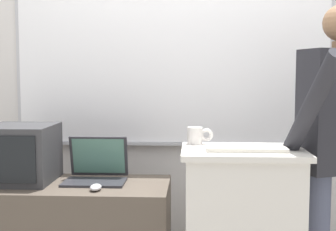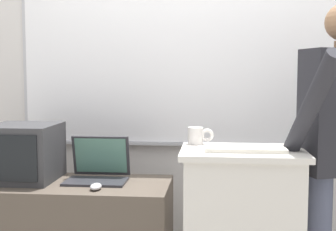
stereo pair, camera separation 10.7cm
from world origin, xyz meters
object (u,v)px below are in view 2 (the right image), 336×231
at_px(laptop, 99,167).
at_px(computer_mouse_by_laptop, 96,187).
at_px(coffee_mug, 197,136).
at_px(crt_monitor, 24,152).
at_px(wireless_keyboard, 246,149).

relative_size(laptop, computer_mouse_by_laptop, 3.49).
height_order(laptop, coffee_mug, coffee_mug).
distance_m(computer_mouse_by_laptop, coffee_mug, 0.62).
height_order(crt_monitor, coffee_mug, crt_monitor).
relative_size(laptop, coffee_mug, 2.51).
bearing_deg(computer_mouse_by_laptop, wireless_keyboard, -4.29).
bearing_deg(wireless_keyboard, coffee_mug, 139.27).
bearing_deg(laptop, crt_monitor, -174.53).
height_order(wireless_keyboard, computer_mouse_by_laptop, wireless_keyboard).
bearing_deg(coffee_mug, wireless_keyboard, -40.73).
height_order(wireless_keyboard, coffee_mug, coffee_mug).
distance_m(laptop, computer_mouse_by_laptop, 0.24).
bearing_deg(coffee_mug, computer_mouse_by_laptop, -163.82).
relative_size(laptop, wireless_keyboard, 0.86).
relative_size(computer_mouse_by_laptop, crt_monitor, 0.25).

